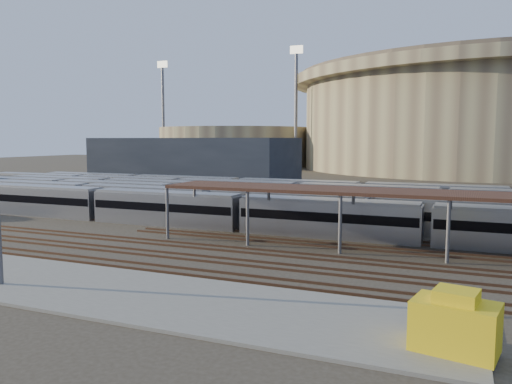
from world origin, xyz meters
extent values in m
plane|color=#383026|center=(0.00, 0.00, 0.00)|extent=(420.00, 420.00, 0.00)
cube|color=gray|center=(-5.00, -15.00, 0.10)|extent=(50.00, 9.00, 0.20)
cube|color=#A3A3A8|center=(-3.03, 8.00, 1.80)|extent=(112.00, 2.90, 3.60)
cube|color=#A3A3A8|center=(-8.82, 12.20, 1.80)|extent=(112.00, 2.90, 3.60)
cube|color=#A3A3A8|center=(1.88, 16.40, 1.80)|extent=(112.00, 2.90, 3.60)
cube|color=#A3A3A8|center=(6.75, 20.60, 1.80)|extent=(112.00, 2.90, 3.60)
cube|color=#A3A3A8|center=(-2.08, 24.80, 1.80)|extent=(112.00, 2.90, 3.60)
cube|color=#A3A3A8|center=(5.88, 29.00, 1.80)|extent=(112.00, 2.90, 3.60)
cylinder|color=#5D5C62|center=(-8.00, 1.30, 2.50)|extent=(0.30, 0.30, 5.00)
cylinder|color=#5D5C62|center=(-8.00, 6.70, 2.50)|extent=(0.30, 0.30, 5.00)
cylinder|color=#5D5C62|center=(0.57, 1.30, 2.50)|extent=(0.30, 0.30, 5.00)
cylinder|color=#5D5C62|center=(0.57, 6.70, 2.50)|extent=(0.30, 0.30, 5.00)
cylinder|color=#5D5C62|center=(9.14, 1.30, 2.50)|extent=(0.30, 0.30, 5.00)
cylinder|color=#5D5C62|center=(9.14, 6.70, 2.50)|extent=(0.30, 0.30, 5.00)
cylinder|color=#5D5C62|center=(17.71, 1.30, 2.50)|extent=(0.30, 0.30, 5.00)
cylinder|color=#5D5C62|center=(17.71, 6.70, 2.50)|extent=(0.30, 0.30, 5.00)
cube|color=#341F15|center=(22.00, 4.00, 5.15)|extent=(60.00, 6.00, 0.30)
cube|color=#4C3323|center=(0.00, -1.75, 0.09)|extent=(170.00, 0.12, 0.18)
cube|color=#4C3323|center=(0.00, -0.25, 0.09)|extent=(170.00, 0.12, 0.18)
cube|color=#4C3323|center=(0.00, -5.75, 0.09)|extent=(170.00, 0.12, 0.18)
cube|color=#4C3323|center=(0.00, -4.25, 0.09)|extent=(170.00, 0.12, 0.18)
cube|color=#4C3323|center=(0.00, -9.75, 0.09)|extent=(170.00, 0.12, 0.18)
cube|color=#4C3323|center=(0.00, -8.25, 0.09)|extent=(170.00, 0.12, 0.18)
cylinder|color=tan|center=(25.00, 140.00, 14.00)|extent=(116.00, 116.00, 28.00)
cylinder|color=tan|center=(25.00, 140.00, 29.50)|extent=(124.00, 124.00, 3.00)
cylinder|color=brown|center=(25.00, 140.00, 31.75)|extent=(120.00, 120.00, 1.50)
cylinder|color=tan|center=(-60.00, 130.00, 7.00)|extent=(56.00, 56.00, 14.00)
cube|color=#1E232D|center=(-35.00, 55.00, 5.00)|extent=(42.00, 20.00, 10.00)
cylinder|color=#5D5C62|center=(-30.00, 110.00, 18.00)|extent=(1.00, 1.00, 36.00)
cube|color=#FFF2CC|center=(-30.00, 110.00, 37.20)|extent=(4.00, 0.60, 2.40)
cylinder|color=#5D5C62|center=(-85.00, 120.00, 18.00)|extent=(1.00, 1.00, 36.00)
cube|color=#FFF2CC|center=(-85.00, 120.00, 37.20)|extent=(4.00, 0.60, 2.40)
cylinder|color=#5D5C62|center=(-10.00, 160.00, 18.00)|extent=(1.00, 1.00, 36.00)
cube|color=#FFF2CC|center=(-10.00, 160.00, 37.20)|extent=(4.00, 0.60, 2.40)
cube|color=yellow|center=(18.50, -16.61, 1.34)|extent=(4.02, 2.95, 2.28)
camera|label=1|loc=(18.49, -40.05, 9.72)|focal=35.00mm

